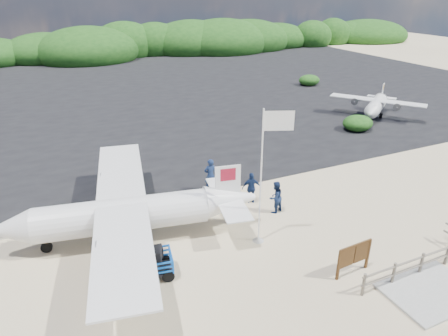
# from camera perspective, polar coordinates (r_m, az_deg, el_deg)

# --- Properties ---
(ground) EXTENTS (160.00, 160.00, 0.00)m
(ground) POSITION_cam_1_polar(r_m,az_deg,el_deg) (18.47, 1.34, -10.80)
(ground) COLOR beige
(asphalt_apron) EXTENTS (90.00, 50.00, 0.04)m
(asphalt_apron) POSITION_cam_1_polar(r_m,az_deg,el_deg) (45.30, -15.67, 10.02)
(asphalt_apron) COLOR #B2B2B2
(asphalt_apron) RESTS_ON ground
(lagoon) EXTENTS (9.00, 7.00, 0.40)m
(lagoon) POSITION_cam_1_polar(r_m,az_deg,el_deg) (18.58, -27.69, -13.85)
(lagoon) COLOR #B2B2B2
(lagoon) RESTS_ON ground
(walkway_pad) EXTENTS (3.50, 2.50, 0.10)m
(walkway_pad) POSITION_cam_1_polar(r_m,az_deg,el_deg) (17.84, 27.44, -15.53)
(walkway_pad) COLOR #B2B2B2
(walkway_pad) RESTS_ON ground
(vegetation_band) EXTENTS (124.00, 8.00, 4.40)m
(vegetation_band) POSITION_cam_1_polar(r_m,az_deg,el_deg) (69.67, -19.43, 14.40)
(vegetation_band) COLOR #B2B2B2
(vegetation_band) RESTS_ON ground
(fence) EXTENTS (6.40, 2.00, 1.10)m
(fence) POSITION_cam_1_polar(r_m,az_deg,el_deg) (18.62, 26.07, -13.39)
(fence) COLOR #B2B2B2
(fence) RESTS_ON ground
(baggage_cart) EXTENTS (2.58, 1.74, 1.19)m
(baggage_cart) POSITION_cam_1_polar(r_m,az_deg,el_deg) (16.97, -11.11, -15.04)
(baggage_cart) COLOR blue
(baggage_cart) RESTS_ON ground
(flagpole) EXTENTS (1.36, 0.96, 6.28)m
(flagpole) POSITION_cam_1_polar(r_m,az_deg,el_deg) (18.75, 4.91, -10.30)
(flagpole) COLOR white
(flagpole) RESTS_ON ground
(signboard) EXTENTS (1.79, 0.27, 1.47)m
(signboard) POSITION_cam_1_polar(r_m,az_deg,el_deg) (17.63, 17.72, -14.14)
(signboard) COLOR #543518
(signboard) RESTS_ON ground
(crew_a) EXTENTS (0.76, 0.54, 1.97)m
(crew_a) POSITION_cam_1_polar(r_m,az_deg,el_deg) (22.47, -1.97, -1.03)
(crew_a) COLOR #14264E
(crew_a) RESTS_ON ground
(crew_b) EXTENTS (0.99, 0.87, 1.72)m
(crew_b) POSITION_cam_1_polar(r_m,az_deg,el_deg) (20.60, 7.35, -4.15)
(crew_b) COLOR #14264E
(crew_b) RESTS_ON ground
(crew_c) EXTENTS (1.10, 0.72, 1.74)m
(crew_c) POSITION_cam_1_polar(r_m,az_deg,el_deg) (21.37, 3.95, -2.85)
(crew_c) COLOR #14264E
(crew_c) RESTS_ON ground
(aircraft_large) EXTENTS (16.10, 16.10, 4.15)m
(aircraft_large) POSITION_cam_1_polar(r_m,az_deg,el_deg) (43.54, -0.96, 10.35)
(aircraft_large) COLOR #B2B2B2
(aircraft_large) RESTS_ON ground
(aircraft_small) EXTENTS (9.36, 9.36, 2.41)m
(aircraft_small) POSITION_cam_1_polar(r_m,az_deg,el_deg) (50.95, -26.48, 9.92)
(aircraft_small) COLOR #B2B2B2
(aircraft_small) RESTS_ON ground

